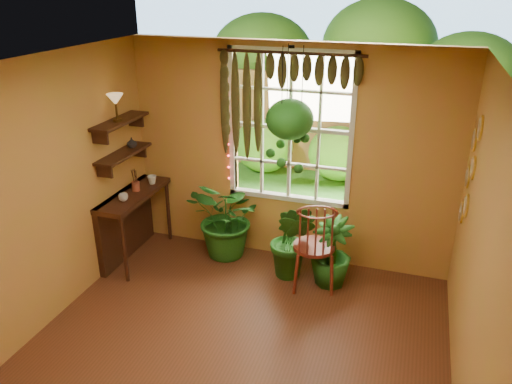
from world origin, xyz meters
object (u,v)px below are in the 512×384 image
at_px(counter_ledge, 128,217).
at_px(potted_plant_mid, 293,240).
at_px(hanging_basket, 290,123).
at_px(potted_plant_left, 229,218).
at_px(windsor_chair, 314,258).

height_order(counter_ledge, potted_plant_mid, potted_plant_mid).
height_order(counter_ledge, hanging_basket, hanging_basket).
height_order(potted_plant_mid, hanging_basket, hanging_basket).
height_order(counter_ledge, potted_plant_left, potted_plant_left).
relative_size(potted_plant_left, potted_plant_mid, 1.08).
distance_m(potted_plant_left, potted_plant_mid, 0.93).
bearing_deg(potted_plant_left, windsor_chair, -16.54).
height_order(potted_plant_left, potted_plant_mid, potted_plant_left).
distance_m(counter_ledge, potted_plant_left, 1.28).
distance_m(windsor_chair, potted_plant_mid, 0.33).
height_order(counter_ledge, windsor_chair, windsor_chair).
bearing_deg(potted_plant_mid, counter_ledge, -175.97).
relative_size(windsor_chair, potted_plant_mid, 1.30).
distance_m(potted_plant_left, hanging_basket, 1.54).
xyz_separation_m(windsor_chair, potted_plant_mid, (-0.28, 0.11, 0.12)).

